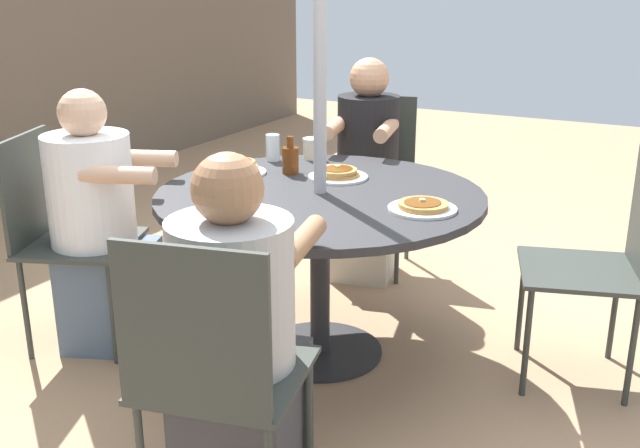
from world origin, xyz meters
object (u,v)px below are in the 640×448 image
at_px(patio_chair_north, 373,171).
at_px(drinking_glass_a, 273,148).
at_px(patio_chair_east, 59,227).
at_px(diner_south, 238,348).
at_px(patio_chair_south, 213,367).
at_px(pancake_plate_c, 237,168).
at_px(diner_north, 366,178).
at_px(syrup_bottle, 291,159).
at_px(patio_table, 320,213).
at_px(diner_east, 101,234).
at_px(pancake_plate_a, 423,207).
at_px(pancake_plate_b, 338,174).
at_px(patio_chair_west, 606,255).
at_px(coffee_cup, 312,148).

distance_m(patio_chair_north, drinking_glass_a, 0.77).
height_order(patio_chair_east, diner_south, diner_south).
relative_size(patio_chair_south, pancake_plate_c, 3.60).
distance_m(diner_north, diner_south, 1.86).
xyz_separation_m(diner_north, syrup_bottle, (-0.70, 0.05, 0.25)).
xyz_separation_m(patio_chair_south, pancake_plate_c, (1.17, 0.70, 0.21)).
relative_size(patio_table, diner_east, 1.19).
distance_m(pancake_plate_a, drinking_glass_a, 0.98).
bearing_deg(patio_table, diner_south, -167.22).
xyz_separation_m(pancake_plate_c, syrup_bottle, (0.11, -0.21, 0.04)).
distance_m(diner_north, patio_chair_south, 2.04).
relative_size(pancake_plate_b, syrup_bottle, 1.55).
height_order(patio_chair_east, pancake_plate_c, patio_chair_east).
bearing_deg(patio_chair_west, diner_south, 128.26).
height_order(diner_south, pancake_plate_c, diner_south).
bearing_deg(patio_chair_north, patio_chair_east, 49.38).
bearing_deg(patio_chair_north, drinking_glass_a, 61.32).
relative_size(diner_east, pancake_plate_b, 4.35).
xyz_separation_m(pancake_plate_b, drinking_glass_a, (0.14, 0.41, 0.04)).
bearing_deg(coffee_cup, pancake_plate_b, -134.40).
bearing_deg(patio_chair_west, pancake_plate_c, 81.74).
distance_m(patio_chair_north, pancake_plate_c, 1.03).
height_order(diner_north, pancake_plate_a, diner_north).
bearing_deg(pancake_plate_a, diner_north, 34.80).
xyz_separation_m(diner_south, patio_chair_west, (1.22, -0.85, 0.04)).
bearing_deg(patio_table, pancake_plate_c, 78.66).
bearing_deg(pancake_plate_b, pancake_plate_a, -118.76).
height_order(diner_east, coffee_cup, diner_east).
xyz_separation_m(patio_table, diner_east, (-0.34, 0.86, -0.12)).
distance_m(patio_table, patio_chair_west, 1.11).
bearing_deg(pancake_plate_c, syrup_bottle, -61.23).
relative_size(patio_chair_north, pancake_plate_b, 3.60).
height_order(diner_east, pancake_plate_c, diner_east).
bearing_deg(diner_north, diner_east, 49.43).
xyz_separation_m(diner_south, coffee_cup, (1.39, 0.51, 0.27)).
xyz_separation_m(pancake_plate_b, coffee_cup, (0.26, 0.27, 0.03)).
bearing_deg(coffee_cup, patio_chair_north, -5.14).
bearing_deg(patio_chair_north, diner_east, 53.68).
height_order(diner_east, diner_south, diner_east).
bearing_deg(diner_north, patio_chair_east, 45.13).
bearing_deg(patio_chair_north, pancake_plate_c, 64.98).
bearing_deg(pancake_plate_b, diner_south, -168.02).
bearing_deg(diner_east, diner_south, 40.62).
xyz_separation_m(patio_chair_south, pancake_plate_b, (1.31, 0.28, 0.20)).
xyz_separation_m(diner_north, patio_chair_south, (-1.99, -0.45, -0.00)).
distance_m(patio_chair_south, pancake_plate_a, 1.08).
bearing_deg(patio_chair_north, diner_north, 90.00).
bearing_deg(pancake_plate_a, patio_chair_north, 31.93).
bearing_deg(patio_chair_south, diner_north, 90.07).
relative_size(pancake_plate_a, coffee_cup, 2.60).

